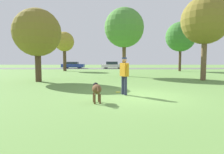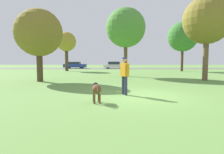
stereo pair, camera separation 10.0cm
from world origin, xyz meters
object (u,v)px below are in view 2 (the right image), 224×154
(tree_far_left, at_px, (66,42))
(parked_car_white, at_px, (115,65))
(tree_mid_center, at_px, (126,28))
(tree_near_left, at_px, (39,33))
(dog, at_px, (96,89))
(person, at_px, (125,73))
(frisbee, at_px, (119,92))
(parked_car_blue, at_px, (75,65))
(tree_far_right, at_px, (183,37))
(tree_near_right, at_px, (207,20))

(tree_far_left, height_order, parked_car_white, tree_far_left)
(tree_mid_center, relative_size, tree_near_left, 1.25)
(parked_car_white, bearing_deg, dog, -88.75)
(person, distance_m, frisbee, 1.28)
(person, distance_m, parked_car_blue, 30.43)
(person, distance_m, tree_far_left, 21.87)
(tree_far_right, xyz_separation_m, parked_car_white, (-9.73, 8.72, -4.26))
(tree_near_right, bearing_deg, dog, -132.97)
(tree_near_right, bearing_deg, parked_car_blue, 123.26)
(person, distance_m, dog, 2.11)
(tree_mid_center, height_order, parked_car_blue, tree_mid_center)
(frisbee, xyz_separation_m, tree_far_left, (-7.27, 19.55, 4.20))
(tree_near_left, distance_m, tree_far_right, 20.88)
(dog, distance_m, tree_mid_center, 13.15)
(parked_car_white, bearing_deg, tree_near_right, -69.24)
(tree_near_left, bearing_deg, parked_car_white, 76.26)
(person, xyz_separation_m, tree_near_left, (-6.05, 5.70, 2.56))
(tree_near_right, height_order, tree_far_right, tree_far_right)
(frisbee, relative_size, tree_far_left, 0.04)
(frisbee, xyz_separation_m, tree_mid_center, (0.88, 9.90, 4.72))
(tree_mid_center, xyz_separation_m, tree_near_left, (-6.67, -4.93, -1.14))
(tree_near_right, bearing_deg, frisbee, -139.25)
(dog, relative_size, tree_near_left, 0.18)
(parked_car_blue, bearing_deg, tree_far_left, -84.73)
(tree_near_left, xyz_separation_m, parked_car_blue, (-2.05, 23.63, -2.96))
(dog, relative_size, tree_mid_center, 0.14)
(frisbee, distance_m, parked_car_blue, 29.66)
(dog, relative_size, parked_car_white, 0.23)
(person, bearing_deg, tree_mid_center, 149.48)
(tree_far_right, bearing_deg, tree_mid_center, -133.23)
(frisbee, distance_m, tree_far_right, 21.90)
(tree_near_left, relative_size, tree_far_left, 0.94)
(tree_far_right, bearing_deg, person, -115.07)
(tree_near_left, bearing_deg, tree_far_right, 42.68)
(tree_near_right, relative_size, tree_mid_center, 0.98)
(dog, xyz_separation_m, frisbee, (0.89, 2.43, -0.49))
(dog, relative_size, tree_far_left, 0.17)
(dog, distance_m, tree_near_right, 12.26)
(dog, distance_m, tree_far_right, 24.32)
(person, relative_size, tree_mid_center, 0.26)
(tree_near_right, bearing_deg, tree_near_left, -175.34)
(person, relative_size, dog, 1.81)
(frisbee, bearing_deg, tree_near_left, 139.38)
(tree_near_right, height_order, parked_car_blue, tree_near_right)
(person, height_order, tree_near_left, tree_near_left)
(dog, bearing_deg, frisbee, -31.41)
(dog, height_order, tree_mid_center, tree_mid_center)
(tree_mid_center, relative_size, tree_far_right, 0.95)
(tree_far_right, bearing_deg, parked_car_white, 138.15)
(parked_car_blue, bearing_deg, parked_car_white, -4.24)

